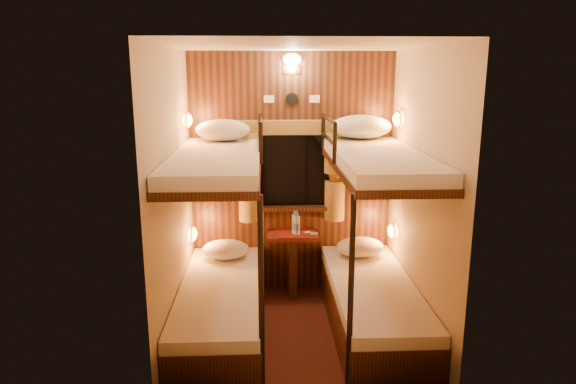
{
  "coord_description": "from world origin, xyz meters",
  "views": [
    {
      "loc": [
        -0.27,
        -3.99,
        2.21
      ],
      "look_at": [
        -0.08,
        0.15,
        1.23
      ],
      "focal_mm": 32.0,
      "sensor_mm": 36.0,
      "label": 1
    }
  ],
  "objects_px": {
    "bottle_right": "(295,224)",
    "bottle_left": "(297,226)",
    "bunk_left": "(221,273)",
    "bunk_right": "(373,270)",
    "table": "(292,255)"
  },
  "relations": [
    {
      "from": "bunk_right",
      "to": "bottle_right",
      "type": "relative_size",
      "value": 8.16
    },
    {
      "from": "bunk_right",
      "to": "table",
      "type": "bearing_deg",
      "value": 129.67
    },
    {
      "from": "bottle_right",
      "to": "table",
      "type": "bearing_deg",
      "value": 133.82
    },
    {
      "from": "bunk_left",
      "to": "bunk_right",
      "type": "distance_m",
      "value": 1.3
    },
    {
      "from": "table",
      "to": "bunk_right",
      "type": "bearing_deg",
      "value": -50.33
    },
    {
      "from": "bunk_left",
      "to": "table",
      "type": "distance_m",
      "value": 1.02
    },
    {
      "from": "bunk_right",
      "to": "bottle_left",
      "type": "distance_m",
      "value": 0.96
    },
    {
      "from": "bottle_right",
      "to": "bottle_left",
      "type": "bearing_deg",
      "value": -65.62
    },
    {
      "from": "bunk_left",
      "to": "bottle_left",
      "type": "distance_m",
      "value": 1.01
    },
    {
      "from": "bunk_left",
      "to": "bunk_right",
      "type": "bearing_deg",
      "value": 0.0
    },
    {
      "from": "bunk_left",
      "to": "bottle_left",
      "type": "height_order",
      "value": "bunk_left"
    },
    {
      "from": "bunk_left",
      "to": "table",
      "type": "xyz_separation_m",
      "value": [
        0.65,
        0.78,
        -0.14
      ]
    },
    {
      "from": "bunk_left",
      "to": "bottle_right",
      "type": "xyz_separation_m",
      "value": [
        0.67,
        0.76,
        0.19
      ]
    },
    {
      "from": "bunk_left",
      "to": "table",
      "type": "bearing_deg",
      "value": 50.33
    },
    {
      "from": "bottle_right",
      "to": "bunk_right",
      "type": "bearing_deg",
      "value": -50.48
    }
  ]
}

